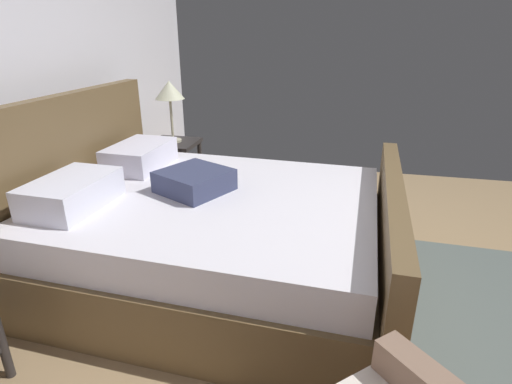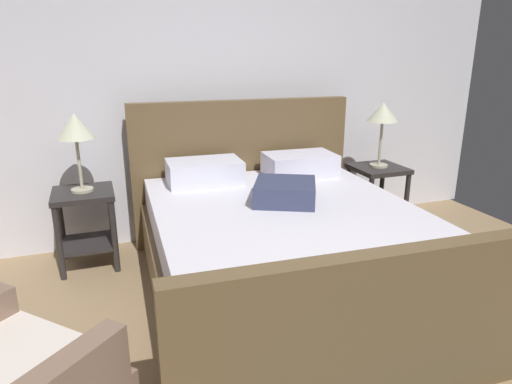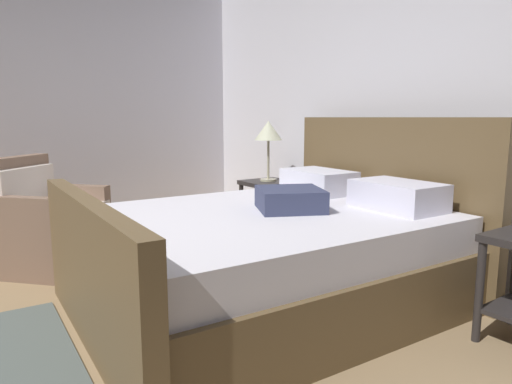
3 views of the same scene
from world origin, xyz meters
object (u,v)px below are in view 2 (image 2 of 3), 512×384
object	(u,v)px
table_lamp_left	(75,129)
nightstand_left	(85,216)
table_lamp_right	(383,115)
nightstand_right	(377,187)
bed	(284,244)

from	to	relation	value
table_lamp_left	nightstand_left	bearing A→B (deg)	-75.96
table_lamp_right	nightstand_right	bearing A→B (deg)	-90.00
nightstand_right	table_lamp_left	size ratio (longest dim) A/B	1.04
nightstand_right	table_lamp_left	bearing A→B (deg)	177.52
nightstand_right	table_lamp_right	bearing A→B (deg)	90.00
bed	table_lamp_left	distance (m)	1.70
bed	nightstand_right	bearing A→B (deg)	31.90
nightstand_right	table_lamp_right	distance (m)	0.66
nightstand_right	nightstand_left	bearing A→B (deg)	177.52
table_lamp_right	bed	bearing A→B (deg)	-148.10
nightstand_right	table_lamp_right	xyz separation A→B (m)	(0.00, 0.00, 0.66)
nightstand_left	table_lamp_left	size ratio (longest dim) A/B	1.04
bed	table_lamp_left	size ratio (longest dim) A/B	4.07
table_lamp_left	table_lamp_right	bearing A→B (deg)	-2.48
table_lamp_right	nightstand_left	bearing A→B (deg)	177.52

